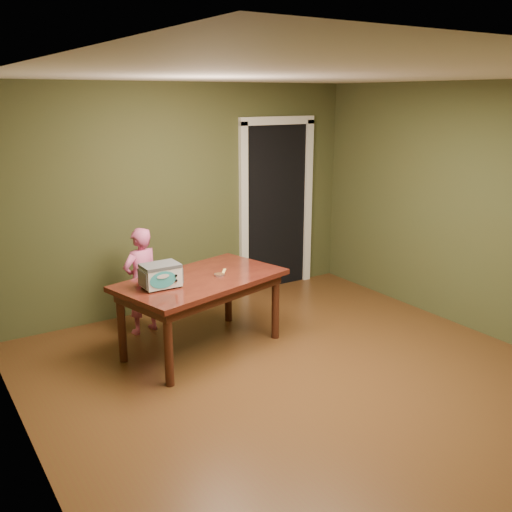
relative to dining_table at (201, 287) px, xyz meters
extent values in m
plane|color=#4F2C16|center=(0.44, -1.24, -0.65)|extent=(5.00, 5.00, 0.00)
cube|color=#3D4323|center=(0.44, 1.26, 0.65)|extent=(4.50, 0.02, 2.60)
cube|color=#3D4323|center=(-1.81, -1.24, 0.65)|extent=(0.02, 5.00, 2.60)
cube|color=#3D4323|center=(2.69, -1.24, 0.65)|extent=(0.02, 5.00, 2.60)
cube|color=white|center=(0.44, -1.24, 1.95)|extent=(4.50, 5.00, 0.02)
cube|color=black|center=(1.74, 1.56, 0.40)|extent=(0.90, 0.60, 2.10)
cube|color=black|center=(1.74, 1.25, 0.40)|extent=(0.90, 0.02, 2.10)
cube|color=white|center=(1.24, 1.23, 0.40)|extent=(0.10, 0.06, 2.20)
cube|color=white|center=(2.24, 1.23, 0.40)|extent=(0.10, 0.06, 2.20)
cube|color=white|center=(1.74, 1.23, 1.50)|extent=(1.10, 0.06, 0.10)
cube|color=#39110D|center=(0.00, 0.00, 0.07)|extent=(1.77, 1.27, 0.05)
cube|color=#37170D|center=(0.00, 0.00, 0.00)|extent=(1.63, 1.12, 0.10)
cylinder|color=#37170D|center=(-0.59, -0.51, -0.30)|extent=(0.08, 0.08, 0.70)
cylinder|color=#37170D|center=(-0.76, 0.17, -0.30)|extent=(0.08, 0.08, 0.70)
cylinder|color=#37170D|center=(0.76, -0.17, -0.30)|extent=(0.08, 0.08, 0.70)
cylinder|color=#37170D|center=(0.59, 0.51, -0.30)|extent=(0.08, 0.08, 0.70)
cylinder|color=#4C4F54|center=(-0.58, -0.14, 0.11)|extent=(0.02, 0.02, 0.01)
cylinder|color=#4C4F54|center=(-0.58, 0.03, 0.11)|extent=(0.02, 0.02, 0.01)
cylinder|color=#4C4F54|center=(-0.31, -0.15, 0.11)|extent=(0.02, 0.02, 0.01)
cylinder|color=#4C4F54|center=(-0.30, 0.03, 0.11)|extent=(0.02, 0.02, 0.01)
cube|color=silver|center=(-0.44, -0.06, 0.21)|extent=(0.33, 0.24, 0.19)
cube|color=#4C4F54|center=(-0.44, -0.06, 0.31)|extent=(0.34, 0.24, 0.03)
cube|color=#4C4F54|center=(-0.61, -0.05, 0.21)|extent=(0.02, 0.21, 0.15)
cube|color=#4C4F54|center=(-0.27, -0.06, 0.21)|extent=(0.02, 0.21, 0.15)
ellipsoid|color=teal|center=(-0.47, -0.18, 0.21)|extent=(0.25, 0.01, 0.16)
cylinder|color=black|center=(-0.34, -0.18, 0.23)|extent=(0.02, 0.01, 0.02)
cylinder|color=black|center=(-0.34, -0.18, 0.18)|extent=(0.02, 0.01, 0.02)
cylinder|color=silver|center=(0.17, -0.05, 0.11)|extent=(0.10, 0.10, 0.02)
cylinder|color=#55361C|center=(0.17, -0.05, 0.12)|extent=(0.09, 0.09, 0.01)
cube|color=#FFDE6E|center=(0.27, 0.04, 0.10)|extent=(0.13, 0.16, 0.01)
imported|color=#DA5990|center=(-0.33, 0.73, -0.08)|extent=(0.47, 0.36, 1.14)
camera|label=1|loc=(-2.39, -4.70, 1.80)|focal=40.00mm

